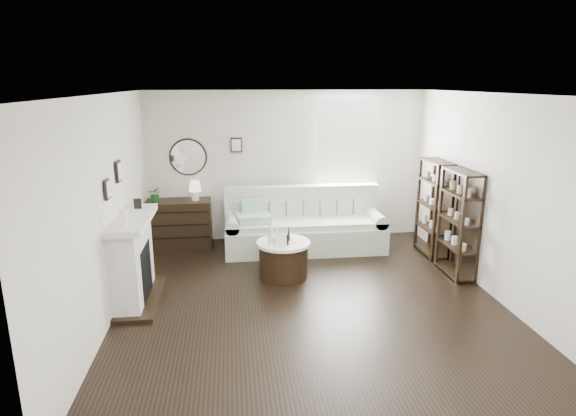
{
  "coord_description": "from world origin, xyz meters",
  "views": [
    {
      "loc": [
        -0.98,
        -5.85,
        2.85
      ],
      "look_at": [
        -0.2,
        0.8,
        1.08
      ],
      "focal_mm": 30.0,
      "sensor_mm": 36.0,
      "label": 1
    }
  ],
  "objects": [
    {
      "name": "room",
      "position": [
        0.73,
        2.7,
        1.6
      ],
      "size": [
        5.5,
        5.5,
        5.5
      ],
      "color": "black",
      "rests_on": "ground"
    },
    {
      "name": "fireplace",
      "position": [
        -2.32,
        0.3,
        0.54
      ],
      "size": [
        0.5,
        1.4,
        1.84
      ],
      "color": "silver",
      "rests_on": "ground"
    },
    {
      "name": "shelf_unit_far",
      "position": [
        2.33,
        1.55,
        0.8
      ],
      "size": [
        0.3,
        0.8,
        1.6
      ],
      "color": "black",
      "rests_on": "ground"
    },
    {
      "name": "shelf_unit_near",
      "position": [
        2.33,
        0.65,
        0.8
      ],
      "size": [
        0.3,
        0.8,
        1.6
      ],
      "color": "black",
      "rests_on": "ground"
    },
    {
      "name": "sofa",
      "position": [
        0.23,
        2.08,
        0.35
      ],
      "size": [
        2.73,
        0.95,
        1.06
      ],
      "color": "beige",
      "rests_on": "ground"
    },
    {
      "name": "quilt",
      "position": [
        -0.66,
        1.95,
        0.62
      ],
      "size": [
        0.62,
        0.55,
        0.14
      ],
      "primitive_type": "cube",
      "rotation": [
        0.0,
        0.0,
        0.19
      ],
      "color": "#248669",
      "rests_on": "sofa"
    },
    {
      "name": "suitcase",
      "position": [
        1.36,
        1.92,
        0.2
      ],
      "size": [
        0.64,
        0.36,
        0.41
      ],
      "primitive_type": "cube",
      "rotation": [
        0.0,
        0.0,
        -0.28
      ],
      "color": "brown",
      "rests_on": "ground"
    },
    {
      "name": "dresser",
      "position": [
        -2.0,
        2.47,
        0.41
      ],
      "size": [
        1.24,
        0.53,
        0.83
      ],
      "color": "black",
      "rests_on": "ground"
    },
    {
      "name": "table_lamp",
      "position": [
        -1.64,
        2.47,
        1.0
      ],
      "size": [
        0.25,
        0.25,
        0.35
      ],
      "primitive_type": null,
      "rotation": [
        0.0,
        0.0,
        0.15
      ],
      "color": "beige",
      "rests_on": "dresser"
    },
    {
      "name": "potted_plant",
      "position": [
        -2.31,
        2.42,
        0.96
      ],
      "size": [
        0.28,
        0.25,
        0.27
      ],
      "primitive_type": "imported",
      "rotation": [
        0.0,
        0.0,
        -0.16
      ],
      "color": "#195618",
      "rests_on": "dresser"
    },
    {
      "name": "drum_table",
      "position": [
        -0.26,
        0.85,
        0.28
      ],
      "size": [
        0.79,
        0.79,
        0.55
      ],
      "rotation": [
        0.0,
        0.0,
        -0.12
      ],
      "color": "black",
      "rests_on": "ground"
    },
    {
      "name": "pedestal_table",
      "position": [
        -0.28,
        0.82,
        0.5
      ],
      "size": [
        0.46,
        0.46,
        0.55
      ],
      "rotation": [
        0.0,
        0.0,
        -0.26
      ],
      "color": "silver",
      "rests_on": "ground"
    },
    {
      "name": "eiffel_drum",
      "position": [
        -0.17,
        0.91,
        0.64
      ],
      "size": [
        0.12,
        0.12,
        0.17
      ],
      "primitive_type": null,
      "rotation": [
        0.0,
        0.0,
        -0.26
      ],
      "color": "black",
      "rests_on": "drum_table"
    },
    {
      "name": "bottle_drum",
      "position": [
        -0.46,
        0.76,
        0.72
      ],
      "size": [
        0.08,
        0.08,
        0.33
      ],
      "primitive_type": "cylinder",
      "color": "silver",
      "rests_on": "drum_table"
    },
    {
      "name": "card_frame_drum",
      "position": [
        -0.32,
        0.65,
        0.66
      ],
      "size": [
        0.16,
        0.07,
        0.21
      ],
      "primitive_type": "cube",
      "rotation": [
        -0.21,
        0.0,
        -0.04
      ],
      "color": "white",
      "rests_on": "drum_table"
    },
    {
      "name": "eiffel_ped",
      "position": [
        -0.19,
        0.85,
        0.65
      ],
      "size": [
        0.14,
        0.14,
        0.2
      ],
      "primitive_type": null,
      "rotation": [
        0.0,
        0.0,
        -0.23
      ],
      "color": "black",
      "rests_on": "pedestal_table"
    },
    {
      "name": "flask_ped",
      "position": [
        -0.36,
        0.84,
        0.68
      ],
      "size": [
        0.14,
        0.14,
        0.26
      ],
      "primitive_type": null,
      "color": "silver",
      "rests_on": "pedestal_table"
    },
    {
      "name": "card_frame_ped",
      "position": [
        -0.26,
        0.71,
        0.63
      ],
      "size": [
        0.12,
        0.07,
        0.15
      ],
      "primitive_type": "cube",
      "rotation": [
        -0.21,
        0.0,
        -0.23
      ],
      "color": "black",
      "rests_on": "pedestal_table"
    }
  ]
}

